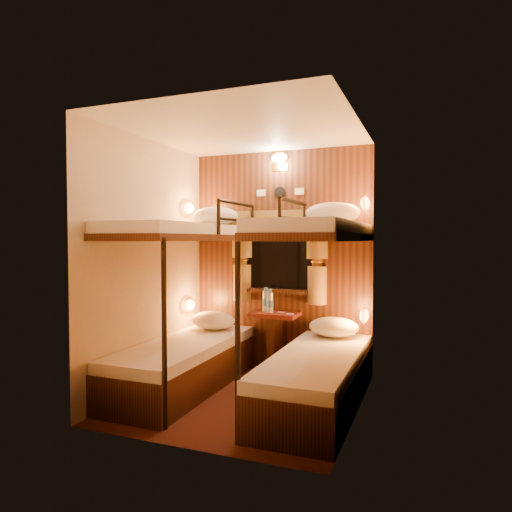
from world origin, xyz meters
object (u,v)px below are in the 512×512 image
at_px(bunk_right, 317,341).
at_px(table, 275,334).
at_px(bottle_left, 266,301).
at_px(bottle_right, 270,303).
at_px(bunk_left, 185,330).

bearing_deg(bunk_right, table, 129.67).
bearing_deg(bunk_right, bottle_left, 133.17).
relative_size(bunk_right, bottle_right, 7.50).
bearing_deg(bunk_left, bottle_left, 56.54).
distance_m(bottle_left, bottle_right, 0.08).
relative_size(table, bottle_right, 2.58).
relative_size(bunk_left, bottle_left, 7.16).
bearing_deg(table, bunk_left, -129.67).
xyz_separation_m(bunk_left, table, (0.65, 0.78, -0.14)).
xyz_separation_m(bunk_right, table, (-0.65, 0.78, -0.14)).
distance_m(bunk_left, table, 1.02).
bearing_deg(table, bottle_right, -158.98).
bearing_deg(bottle_right, table, 21.02).
bearing_deg(bottle_left, bottle_right, -36.97).
xyz_separation_m(bunk_left, bottle_right, (0.60, 0.76, 0.20)).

